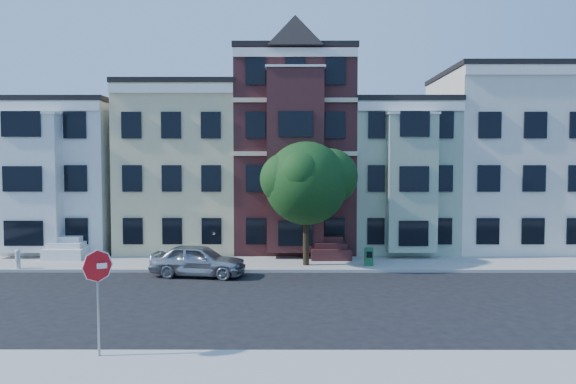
{
  "coord_description": "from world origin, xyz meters",
  "views": [
    {
      "loc": [
        -0.33,
        -21.74,
        5.49
      ],
      "look_at": [
        -0.39,
        2.86,
        4.2
      ],
      "focal_mm": 35.0,
      "sensor_mm": 36.0,
      "label": 1
    }
  ],
  "objects_px": {
    "newspaper_box": "(369,257)",
    "fire_hydrant": "(18,261)",
    "street_tree": "(306,189)",
    "stop_sign": "(98,296)",
    "parked_car": "(198,260)"
  },
  "relations": [
    {
      "from": "newspaper_box",
      "to": "fire_hydrant",
      "type": "height_order",
      "value": "newspaper_box"
    },
    {
      "from": "parked_car",
      "to": "stop_sign",
      "type": "distance_m",
      "value": 11.68
    },
    {
      "from": "parked_car",
      "to": "street_tree",
      "type": "bearing_deg",
      "value": -58.15
    },
    {
      "from": "fire_hydrant",
      "to": "street_tree",
      "type": "bearing_deg",
      "value": 3.9
    },
    {
      "from": "fire_hydrant",
      "to": "stop_sign",
      "type": "xyz_separation_m",
      "value": [
        8.46,
        -12.81,
        1.28
      ]
    },
    {
      "from": "street_tree",
      "to": "fire_hydrant",
      "type": "height_order",
      "value": "street_tree"
    },
    {
      "from": "street_tree",
      "to": "fire_hydrant",
      "type": "distance_m",
      "value": 15.06
    },
    {
      "from": "fire_hydrant",
      "to": "stop_sign",
      "type": "bearing_deg",
      "value": -56.56
    },
    {
      "from": "newspaper_box",
      "to": "fire_hydrant",
      "type": "relative_size",
      "value": 1.19
    },
    {
      "from": "street_tree",
      "to": "parked_car",
      "type": "relative_size",
      "value": 1.74
    },
    {
      "from": "street_tree",
      "to": "stop_sign",
      "type": "relative_size",
      "value": 2.38
    },
    {
      "from": "parked_car",
      "to": "newspaper_box",
      "type": "bearing_deg",
      "value": -67.25
    },
    {
      "from": "stop_sign",
      "to": "parked_car",
      "type": "bearing_deg",
      "value": 61.1
    },
    {
      "from": "street_tree",
      "to": "stop_sign",
      "type": "distance_m",
      "value": 15.28
    },
    {
      "from": "newspaper_box",
      "to": "stop_sign",
      "type": "distance_m",
      "value": 16.62
    }
  ]
}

